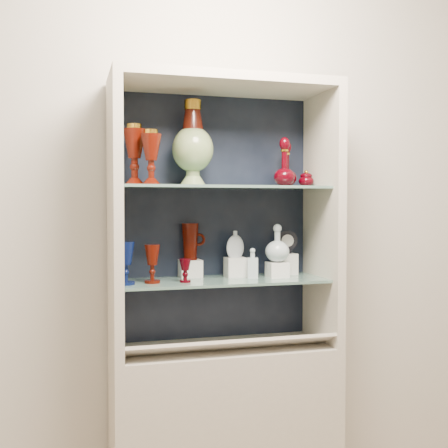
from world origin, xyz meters
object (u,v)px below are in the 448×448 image
object	(u,v)px
ruby_goblet_small	(185,270)
flat_flask	(235,244)
cobalt_goblet	(126,263)
pedestal_lamp_right	(135,155)
cameo_medallion	(288,242)
pedestal_lamp_left	(151,157)
lidded_bowl	(306,178)
ruby_goblet_tall	(152,264)
ruby_decanter_b	(286,163)
clear_square_bottle	(253,263)
ruby_decanter_a	(284,159)
ruby_pitcher	(190,241)
clear_round_decanter	(277,244)
enamel_urn	(193,143)

from	to	relation	value
ruby_goblet_small	flat_flask	bearing A→B (deg)	25.15
cobalt_goblet	pedestal_lamp_right	bearing A→B (deg)	53.55
cameo_medallion	pedestal_lamp_left	bearing A→B (deg)	-150.86
pedestal_lamp_left	lidded_bowl	distance (m)	0.76
lidded_bowl	ruby_goblet_tall	xyz separation A→B (m)	(-0.74, -0.07, -0.38)
lidded_bowl	ruby_goblet_tall	distance (m)	0.84
ruby_decanter_b	clear_square_bottle	distance (m)	0.50
ruby_decanter_b	ruby_goblet_tall	size ratio (longest dim) A/B	1.39
ruby_decanter_a	ruby_pitcher	world-z (taller)	ruby_decanter_a
ruby_decanter_b	flat_flask	size ratio (longest dim) A/B	1.79
pedestal_lamp_right	clear_round_decanter	world-z (taller)	pedestal_lamp_right
enamel_urn	cameo_medallion	world-z (taller)	enamel_urn
enamel_urn	flat_flask	bearing A→B (deg)	11.24
pedestal_lamp_right	lidded_bowl	xyz separation A→B (m)	(0.81, 0.03, -0.09)
ruby_goblet_tall	cameo_medallion	distance (m)	0.69
ruby_goblet_tall	clear_round_decanter	world-z (taller)	clear_round_decanter
pedestal_lamp_left	flat_flask	size ratio (longest dim) A/B	1.79
ruby_goblet_small	pedestal_lamp_right	bearing A→B (deg)	164.29
ruby_goblet_tall	cameo_medallion	xyz separation A→B (m)	(0.68, 0.13, 0.07)
ruby_decanter_b	clear_round_decanter	world-z (taller)	ruby_decanter_b
ruby_decanter_a	cameo_medallion	world-z (taller)	ruby_decanter_a
lidded_bowl	clear_square_bottle	distance (m)	0.48
enamel_urn	clear_round_decanter	size ratio (longest dim) A/B	2.27
lidded_bowl	cobalt_goblet	world-z (taller)	lidded_bowl
lidded_bowl	pedestal_lamp_right	bearing A→B (deg)	-178.02
pedestal_lamp_right	clear_round_decanter	distance (m)	0.76
clear_square_bottle	ruby_goblet_small	bearing A→B (deg)	-170.46
ruby_decanter_a	ruby_goblet_tall	bearing A→B (deg)	177.93
pedestal_lamp_left	clear_round_decanter	xyz separation A→B (m)	(0.59, 0.07, -0.38)
lidded_bowl	cameo_medallion	world-z (taller)	lidded_bowl
ruby_decanter_b	enamel_urn	bearing A→B (deg)	-177.01
flat_flask	ruby_pitcher	bearing A→B (deg)	154.29
pedestal_lamp_left	ruby_goblet_small	size ratio (longest dim) A/B	2.25
enamel_urn	flat_flask	xyz separation A→B (m)	(0.21, 0.04, -0.46)
ruby_goblet_small	clear_round_decanter	xyz separation A→B (m)	(0.45, 0.05, 0.10)
enamel_urn	ruby_decanter_a	size ratio (longest dim) A/B	1.55
ruby_goblet_small	ruby_pitcher	size ratio (longest dim) A/B	0.60
clear_square_bottle	flat_flask	distance (m)	0.13
clear_round_decanter	cameo_medallion	bearing A→B (deg)	46.76
pedestal_lamp_left	enamel_urn	size ratio (longest dim) A/B	0.60
enamel_urn	ruby_goblet_small	bearing A→B (deg)	-122.74
pedestal_lamp_right	clear_square_bottle	world-z (taller)	pedestal_lamp_right
ruby_decanter_b	ruby_goblet_small	xyz separation A→B (m)	(-0.51, -0.11, -0.48)
enamel_urn	ruby_decanter_b	bearing A→B (deg)	2.99
ruby_decanter_b	clear_square_bottle	size ratio (longest dim) A/B	1.67
pedestal_lamp_left	cameo_medallion	size ratio (longest dim) A/B	2.00
lidded_bowl	cameo_medallion	distance (m)	0.32
pedestal_lamp_right	ruby_goblet_tall	size ratio (longest dim) A/B	1.58
pedestal_lamp_right	enamel_urn	size ratio (longest dim) A/B	0.69
pedestal_lamp_left	cameo_medallion	xyz separation A→B (m)	(0.68, 0.17, -0.38)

